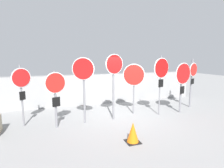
# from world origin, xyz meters

# --- Properties ---
(ground_plane) EXTENTS (40.00, 40.00, 0.00)m
(ground_plane) POSITION_xyz_m (0.00, 0.00, 0.00)
(ground_plane) COLOR gray
(fence_back) EXTENTS (10.60, 0.12, 1.58)m
(fence_back) POSITION_xyz_m (0.00, 2.38, 0.79)
(fence_back) COLOR gray
(fence_back) RESTS_ON ground
(stop_sign_0) EXTENTS (0.58, 0.41, 2.23)m
(stop_sign_0) POSITION_xyz_m (-3.83, 0.17, 1.58)
(stop_sign_0) COLOR slate
(stop_sign_0) RESTS_ON ground
(stop_sign_1) EXTENTS (0.70, 0.26, 2.02)m
(stop_sign_1) POSITION_xyz_m (-2.72, -0.36, 1.38)
(stop_sign_1) COLOR slate
(stop_sign_1) RESTS_ON ground
(stop_sign_2) EXTENTS (0.77, 0.36, 2.49)m
(stop_sign_2) POSITION_xyz_m (-1.72, -0.24, 1.80)
(stop_sign_2) COLOR slate
(stop_sign_2) RESTS_ON ground
(stop_sign_3) EXTENTS (0.76, 0.22, 2.62)m
(stop_sign_3) POSITION_xyz_m (-0.52, -0.19, 1.89)
(stop_sign_3) COLOR slate
(stop_sign_3) RESTS_ON ground
(stop_sign_4) EXTENTS (0.79, 0.54, 2.21)m
(stop_sign_4) POSITION_xyz_m (0.52, 0.18, 1.62)
(stop_sign_4) COLOR slate
(stop_sign_4) RESTS_ON ground
(stop_sign_5) EXTENTS (0.83, 0.23, 2.56)m
(stop_sign_5) POSITION_xyz_m (1.56, -0.31, 1.89)
(stop_sign_5) COLOR slate
(stop_sign_5) RESTS_ON ground
(stop_sign_6) EXTENTS (0.93, 0.23, 2.26)m
(stop_sign_6) POSITION_xyz_m (2.65, -0.35, 1.56)
(stop_sign_6) COLOR slate
(stop_sign_6) RESTS_ON ground
(stop_sign_7) EXTENTS (0.63, 0.25, 2.42)m
(stop_sign_7) POSITION_xyz_m (3.74, 0.22, 1.56)
(stop_sign_7) COLOR slate
(stop_sign_7) RESTS_ON ground
(traffic_cone_0) EXTENTS (0.42, 0.42, 0.61)m
(traffic_cone_0) POSITION_xyz_m (-0.65, -2.19, 0.30)
(traffic_cone_0) COLOR black
(traffic_cone_0) RESTS_ON ground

